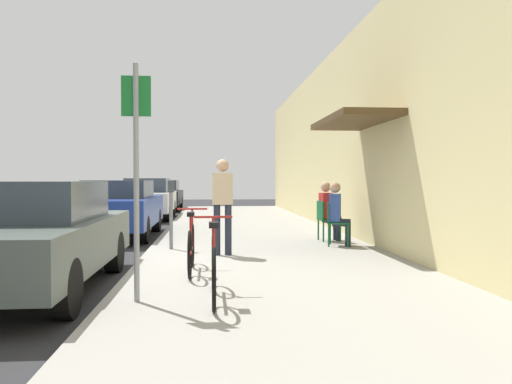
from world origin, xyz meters
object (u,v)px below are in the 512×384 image
at_px(parked_car_2, 148,198).
at_px(bicycle_0, 214,268).
at_px(parked_car_1, 119,208).
at_px(parking_meter, 171,209).
at_px(street_sign, 136,163).
at_px(seated_patron_0, 338,211).
at_px(pedestrian_standing, 223,199).
at_px(parked_car_0, 33,235).
at_px(cafe_chair_1, 326,218).
at_px(cafe_chair_0, 335,221).
at_px(seated_patron_1, 328,209).
at_px(bicycle_1, 191,247).
at_px(parked_car_3, 162,195).

bearing_deg(parked_car_2, bicycle_0, -80.22).
height_order(parked_car_1, parking_meter, same).
xyz_separation_m(street_sign, seated_patron_0, (3.38, 4.49, -0.82)).
bearing_deg(parked_car_1, pedestrian_standing, -58.50).
bearing_deg(parked_car_0, parking_meter, 63.32).
bearing_deg(parking_meter, bicycle_0, -79.53).
bearing_deg(parked_car_0, cafe_chair_1, 40.67).
height_order(parked_car_1, pedestrian_standing, pedestrian_standing).
distance_m(parked_car_0, pedestrian_standing, 3.37).
relative_size(bicycle_0, cafe_chair_0, 1.97).
xyz_separation_m(cafe_chair_1, seated_patron_1, (0.06, 0.00, 0.19)).
distance_m(parked_car_2, cafe_chair_1, 9.55).
relative_size(parked_car_0, seated_patron_0, 3.41).
bearing_deg(street_sign, cafe_chair_1, 58.12).
distance_m(parking_meter, bicycle_1, 2.61).
relative_size(parked_car_2, cafe_chair_0, 5.06).
bearing_deg(parked_car_2, seated_patron_0, -61.77).
bearing_deg(seated_patron_0, parked_car_3, 108.55).
distance_m(parked_car_2, seated_patron_1, 9.57).
bearing_deg(parked_car_3, cafe_chair_1, -70.62).
xyz_separation_m(parked_car_2, parking_meter, (1.55, -9.29, 0.12)).
height_order(parking_meter, cafe_chair_0, parking_meter).
bearing_deg(cafe_chair_0, parked_car_1, 148.06).
relative_size(cafe_chair_0, seated_patron_0, 0.67).
xyz_separation_m(parked_car_1, street_sign, (1.50, -7.51, 0.89)).
xyz_separation_m(parked_car_3, cafe_chair_0, (4.82, -14.52, -0.11)).
bearing_deg(pedestrian_standing, parking_meter, 137.79).
bearing_deg(cafe_chair_1, pedestrian_standing, -139.93).
distance_m(street_sign, pedestrian_standing, 3.59).
xyz_separation_m(cafe_chair_0, seated_patron_1, (0.06, 0.83, 0.19)).
height_order(bicycle_1, seated_patron_1, seated_patron_1).
relative_size(parked_car_0, parked_car_2, 1.00).
bearing_deg(seated_patron_1, parked_car_2, 120.63).
bearing_deg(parking_meter, parked_car_2, 99.47).
bearing_deg(bicycle_1, bicycle_0, -79.84).
relative_size(seated_patron_1, pedestrian_standing, 0.76).
bearing_deg(cafe_chair_1, street_sign, -121.88).
relative_size(cafe_chair_0, cafe_chair_1, 1.00).
xyz_separation_m(parked_car_1, seated_patron_0, (4.88, -3.02, 0.06)).
bearing_deg(cafe_chair_0, bicycle_0, -118.91).
distance_m(seated_patron_1, pedestrian_standing, 3.07).
xyz_separation_m(parked_car_0, cafe_chair_1, (4.82, 4.14, -0.11)).
relative_size(cafe_chair_0, pedestrian_standing, 0.51).
bearing_deg(seated_patron_1, bicycle_0, -115.49).
relative_size(parked_car_3, cafe_chair_1, 5.06).
bearing_deg(bicycle_1, cafe_chair_0, 44.62).
distance_m(parked_car_1, seated_patron_1, 5.34).
distance_m(parked_car_1, street_sign, 7.71).
bearing_deg(cafe_chair_0, parked_car_3, 108.37).
height_order(parked_car_3, seated_patron_1, parked_car_3).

